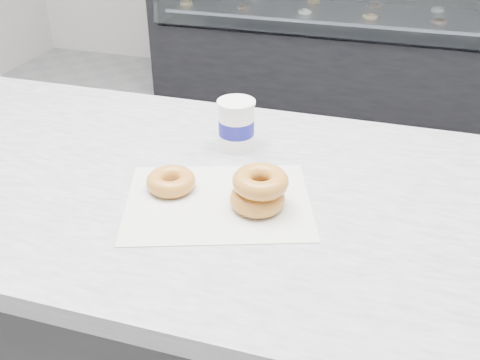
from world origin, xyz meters
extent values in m
plane|color=gray|center=(0.00, 0.00, 0.00)|extent=(5.00, 5.00, 0.00)
cube|color=#333335|center=(0.00, -0.60, 0.43)|extent=(3.00, 0.70, 0.86)
cube|color=silver|center=(0.00, -0.60, 0.88)|extent=(3.06, 0.76, 0.04)
cube|color=black|center=(0.00, 2.10, 0.25)|extent=(2.40, 0.70, 0.50)
cube|color=silver|center=(0.00, 2.10, 0.58)|extent=(2.20, 0.55, 0.02)
cube|color=silver|center=(0.11, -0.66, 0.90)|extent=(0.41, 0.36, 0.00)
torus|color=orange|center=(0.01, -0.64, 0.92)|extent=(0.12, 0.12, 0.03)
torus|color=orange|center=(0.19, -0.65, 0.92)|extent=(0.10, 0.10, 0.04)
torus|color=orange|center=(0.19, -0.65, 0.96)|extent=(0.14, 0.14, 0.04)
cylinder|color=white|center=(0.08, -0.44, 0.95)|extent=(0.09, 0.09, 0.11)
cylinder|color=white|center=(0.08, -0.44, 1.01)|extent=(0.08, 0.08, 0.01)
cylinder|color=navy|center=(0.08, -0.44, 0.95)|extent=(0.10, 0.10, 0.03)
camera|label=1|loc=(0.39, -1.44, 1.45)|focal=40.00mm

